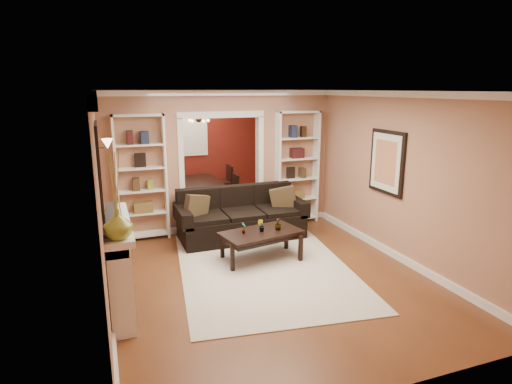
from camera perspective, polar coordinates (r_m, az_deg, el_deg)
name	(u,v)px	position (r m, az deg, el deg)	size (l,w,h in m)	color
floor	(241,247)	(7.65, -2.03, -7.30)	(8.00, 8.00, 0.00)	brown
ceiling	(239,91)	(7.14, -2.22, 13.36)	(8.00, 8.00, 0.00)	white
wall_back	(192,144)	(11.10, -8.54, 6.35)	(8.00, 8.00, 0.00)	#AD775B
wall_front	(386,257)	(3.82, 16.97, -8.30)	(8.00, 8.00, 0.00)	#AD775B
wall_left	(100,182)	(6.94, -20.09, 1.29)	(8.00, 8.00, 0.00)	#AD775B
wall_right	(354,164)	(8.24, 12.97, 3.63)	(8.00, 8.00, 0.00)	#AD775B
partition_wall	(221,161)	(8.41, -4.65, 4.13)	(4.50, 0.15, 2.70)	#AD775B
red_back_panel	(192,145)	(11.08, -8.51, 6.18)	(4.44, 0.04, 2.64)	maroon
dining_window	(192,136)	(11.01, -8.51, 7.34)	(0.78, 0.03, 0.98)	#8CA5CC
area_rug	(264,267)	(6.80, 1.07, -10.00)	(2.56, 3.59, 0.01)	beige
sofa	(241,214)	(7.95, -1.97, -2.95)	(2.37, 1.02, 0.93)	black
pillow_left	(197,207)	(7.66, -7.93, -2.01)	(0.46, 0.13, 0.46)	brown
pillow_right	(283,199)	(8.16, 3.68, -0.90)	(0.47, 0.13, 0.47)	brown
coffee_table	(261,246)	(7.02, 0.68, -7.16)	(1.27, 0.69, 0.48)	black
plant_left	(244,228)	(6.81, -1.66, -4.80)	(0.10, 0.07, 0.19)	#336626
plant_center	(261,226)	(6.91, 0.69, -4.52)	(0.11, 0.09, 0.20)	#336626
plant_right	(278,224)	(7.01, 2.96, -4.24)	(0.11, 0.11, 0.20)	#336626
bookshelf_left	(141,178)	(8.01, -15.04, 1.77)	(0.90, 0.30, 2.30)	white
bookshelf_right	(297,168)	(8.82, 5.44, 3.25)	(0.90, 0.30, 2.30)	white
fireplace	(120,264)	(5.72, -17.71, -9.18)	(0.32, 1.70, 1.16)	white
vase	(118,224)	(4.81, -17.94, -4.14)	(0.31, 0.31, 0.32)	olive
mirror	(100,170)	(5.38, -20.13, 2.79)	(0.03, 0.95, 1.10)	silver
wall_sconce	(104,146)	(7.40, -19.65, 5.84)	(0.18, 0.18, 0.22)	#FFE0A5
framed_art	(386,162)	(7.38, 16.99, 3.81)	(0.04, 0.85, 1.05)	black
dining_table	(201,194)	(10.18, -7.35, -0.26)	(0.97, 1.73, 0.61)	black
dining_chair_nw	(180,196)	(9.77, -10.11, -0.52)	(0.37, 0.37, 0.75)	black
dining_chair_ne	(227,191)	(10.00, -3.91, 0.16)	(0.40, 0.40, 0.81)	black
dining_chair_sw	(175,190)	(10.34, -10.70, 0.32)	(0.38, 0.38, 0.78)	black
dining_chair_se	(220,183)	(10.55, -4.83, 1.18)	(0.46, 0.46, 0.92)	black
chandelier	(203,121)	(9.77, -7.11, 9.37)	(0.50, 0.50, 0.30)	#3C2A1B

